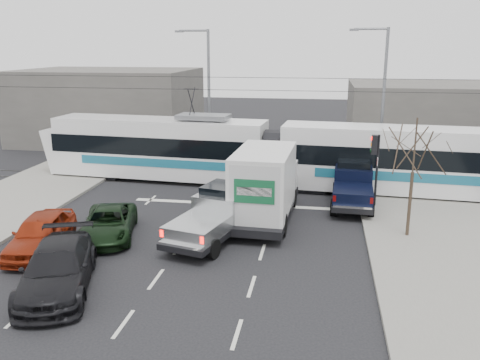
% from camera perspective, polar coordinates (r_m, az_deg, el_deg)
% --- Properties ---
extents(ground, '(120.00, 120.00, 0.00)m').
position_cam_1_polar(ground, '(20.64, -2.22, -7.80)').
color(ground, black).
rests_on(ground, ground).
extents(sidewalk_right, '(6.00, 60.00, 0.15)m').
position_cam_1_polar(sidewalk_right, '(20.88, 23.05, -8.54)').
color(sidewalk_right, gray).
rests_on(sidewalk_right, ground).
extents(rails, '(60.00, 1.60, 0.03)m').
position_cam_1_polar(rails, '(29.98, 1.58, -0.47)').
color(rails, '#33302D').
rests_on(rails, ground).
extents(building_left, '(14.00, 10.00, 6.00)m').
position_cam_1_polar(building_left, '(44.67, -14.46, 8.08)').
color(building_left, '#605C57').
rests_on(building_left, ground).
extents(building_right, '(12.00, 10.00, 5.00)m').
position_cam_1_polar(building_right, '(43.75, 20.11, 6.85)').
color(building_right, '#605C57').
rests_on(building_right, ground).
extents(bare_tree, '(2.40, 2.40, 5.00)m').
position_cam_1_polar(bare_tree, '(21.87, 19.00, 3.10)').
color(bare_tree, '#47382B').
rests_on(bare_tree, ground).
extents(traffic_signal, '(0.44, 0.44, 3.60)m').
position_cam_1_polar(traffic_signal, '(25.81, 14.94, 2.73)').
color(traffic_signal, black).
rests_on(traffic_signal, ground).
extents(street_lamp_near, '(2.38, 0.25, 9.00)m').
position_cam_1_polar(street_lamp_near, '(32.95, 15.51, 9.43)').
color(street_lamp_near, slate).
rests_on(street_lamp_near, ground).
extents(street_lamp_far, '(2.38, 0.25, 9.00)m').
position_cam_1_polar(street_lamp_far, '(35.68, -3.81, 10.31)').
color(street_lamp_far, slate).
rests_on(street_lamp_far, ground).
extents(catenary, '(60.00, 0.20, 7.00)m').
position_cam_1_polar(catenary, '(29.19, 1.63, 6.87)').
color(catenary, black).
rests_on(catenary, ground).
extents(tram, '(27.08, 4.77, 5.50)m').
position_cam_1_polar(tram, '(29.22, 3.73, 3.02)').
color(tram, white).
rests_on(tram, ground).
extents(silver_pickup, '(3.36, 6.07, 2.09)m').
position_cam_1_polar(silver_pickup, '(21.68, -2.54, -3.72)').
color(silver_pickup, black).
rests_on(silver_pickup, ground).
extents(box_truck, '(2.69, 7.06, 3.48)m').
position_cam_1_polar(box_truck, '(23.43, 2.90, -0.56)').
color(box_truck, black).
rests_on(box_truck, ground).
extents(navy_pickup, '(2.25, 5.30, 2.19)m').
position_cam_1_polar(navy_pickup, '(26.56, 12.56, -0.46)').
color(navy_pickup, black).
rests_on(navy_pickup, ground).
extents(green_car, '(3.21, 4.92, 1.26)m').
position_cam_1_polar(green_car, '(22.38, -14.56, -4.72)').
color(green_car, black).
rests_on(green_car, ground).
extents(red_car, '(2.59, 4.75, 1.53)m').
position_cam_1_polar(red_car, '(21.64, -21.43, -5.59)').
color(red_car, maroon).
rests_on(red_car, ground).
extents(dark_car, '(3.72, 5.69, 1.53)m').
position_cam_1_polar(dark_car, '(18.19, -19.82, -9.34)').
color(dark_car, black).
rests_on(dark_car, ground).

